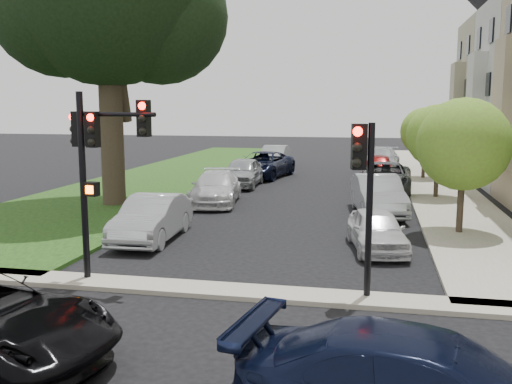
% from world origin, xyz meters
% --- Properties ---
extents(ground, '(140.00, 140.00, 0.00)m').
position_xyz_m(ground, '(0.00, 0.00, 0.00)').
color(ground, black).
rests_on(ground, ground).
extents(grass_strip, '(8.00, 44.00, 0.12)m').
position_xyz_m(grass_strip, '(-9.00, 24.00, 0.06)').
color(grass_strip, black).
rests_on(grass_strip, ground).
extents(sidewalk_right, '(3.50, 44.00, 0.12)m').
position_xyz_m(sidewalk_right, '(6.75, 24.00, 0.06)').
color(sidewalk_right, gray).
rests_on(sidewalk_right, ground).
extents(sidewalk_cross, '(60.00, 1.00, 0.12)m').
position_xyz_m(sidewalk_cross, '(0.00, 2.00, 0.06)').
color(sidewalk_cross, gray).
rests_on(sidewalk_cross, ground).
extents(small_tree_a, '(3.14, 3.14, 4.70)m').
position_xyz_m(small_tree_a, '(6.20, 9.58, 3.13)').
color(small_tree_a, '#34251D').
rests_on(small_tree_a, ground).
extents(small_tree_b, '(3.00, 3.00, 4.50)m').
position_xyz_m(small_tree_b, '(6.20, 17.41, 2.99)').
color(small_tree_b, '#34251D').
rests_on(small_tree_b, ground).
extents(small_tree_c, '(2.88, 2.88, 4.32)m').
position_xyz_m(small_tree_c, '(6.20, 24.76, 2.88)').
color(small_tree_c, '#34251D').
rests_on(small_tree_c, ground).
extents(traffic_signal_main, '(2.34, 0.61, 4.77)m').
position_xyz_m(traffic_signal_main, '(-3.42, 2.23, 3.29)').
color(traffic_signal_main, black).
rests_on(traffic_signal_main, ground).
extents(traffic_signal_secondary, '(0.54, 0.44, 4.06)m').
position_xyz_m(traffic_signal_secondary, '(3.04, 2.19, 2.83)').
color(traffic_signal_secondary, black).
rests_on(traffic_signal_secondary, ground).
extents(car_parked_0, '(2.14, 3.97, 1.28)m').
position_xyz_m(car_parked_0, '(3.41, 6.90, 0.64)').
color(car_parked_0, silver).
rests_on(car_parked_0, ground).
extents(car_parked_1, '(2.46, 5.09, 1.61)m').
position_xyz_m(car_parked_1, '(3.46, 12.87, 0.80)').
color(car_parked_1, '#999BA0').
rests_on(car_parked_1, ground).
extents(car_parked_2, '(2.83, 5.66, 1.54)m').
position_xyz_m(car_parked_2, '(3.87, 19.07, 0.77)').
color(car_parked_2, '#3F4247').
rests_on(car_parked_2, ground).
extents(car_parked_3, '(1.92, 4.46, 1.50)m').
position_xyz_m(car_parked_3, '(3.52, 24.62, 0.75)').
color(car_parked_3, maroon).
rests_on(car_parked_3, ground).
extents(car_parked_4, '(2.76, 5.64, 1.58)m').
position_xyz_m(car_parked_4, '(3.77, 28.69, 0.79)').
color(car_parked_4, '#999BA0').
rests_on(car_parked_4, ground).
extents(car_parked_5, '(1.78, 4.57, 1.48)m').
position_xyz_m(car_parked_5, '(-3.87, 6.74, 0.74)').
color(car_parked_5, '#999BA0').
rests_on(car_parked_5, ground).
extents(car_parked_6, '(2.67, 5.21, 1.45)m').
position_xyz_m(car_parked_6, '(-3.74, 14.04, 0.72)').
color(car_parked_6, silver).
rests_on(car_parked_6, ground).
extents(car_parked_7, '(1.99, 4.69, 1.58)m').
position_xyz_m(car_parked_7, '(-3.80, 19.73, 0.79)').
color(car_parked_7, '#999BA0').
rests_on(car_parked_7, ground).
extents(car_parked_8, '(3.59, 6.12, 1.60)m').
position_xyz_m(car_parked_8, '(-3.45, 23.74, 0.80)').
color(car_parked_8, black).
rests_on(car_parked_8, ground).
extents(car_parked_9, '(1.67, 4.71, 1.55)m').
position_xyz_m(car_parked_9, '(-3.77, 29.85, 0.77)').
color(car_parked_9, '#999BA0').
rests_on(car_parked_9, ground).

